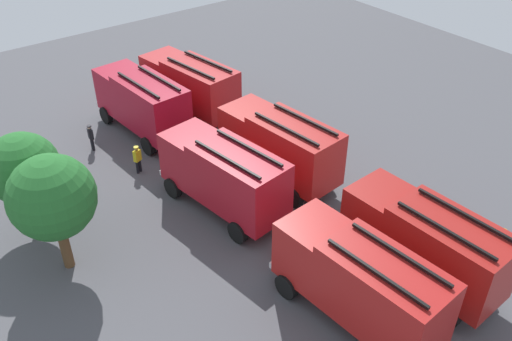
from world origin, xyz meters
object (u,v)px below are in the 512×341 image
object	(u,v)px
fire_truck_3	(359,280)
traffic_cone_1	(283,140)
tree_1	(23,169)
fire_truck_2	(190,84)
fire_truck_1	(280,144)
firefighter_2	(500,244)
fire_truck_4	(224,174)
fire_truck_5	(142,101)
firefighter_0	(91,136)
firefighter_1	(389,197)
traffic_cone_0	(289,220)
firefighter_3	(138,158)
fire_truck_0	(425,241)
tree_0	(52,198)

from	to	relation	value
fire_truck_3	traffic_cone_1	size ratio (longest dim) A/B	11.37
tree_1	traffic_cone_1	bearing A→B (deg)	-94.75
fire_truck_2	fire_truck_3	xyz separation A→B (m)	(-18.37, 3.74, 0.00)
traffic_cone_1	fire_truck_1	bearing A→B (deg)	137.04
firefighter_2	tree_1	distance (m)	21.45
fire_truck_2	fire_truck_4	size ratio (longest dim) A/B	1.00
firefighter_2	fire_truck_5	bearing A→B (deg)	-28.71
fire_truck_1	firefighter_0	bearing A→B (deg)	31.96
firefighter_1	traffic_cone_1	size ratio (longest dim) A/B	2.73
firefighter_0	traffic_cone_0	size ratio (longest dim) A/B	2.69
firefighter_1	firefighter_3	world-z (taller)	firefighter_1
fire_truck_3	firefighter_3	size ratio (longest dim) A/B	4.46
fire_truck_5	traffic_cone_0	distance (m)	12.38
fire_truck_5	fire_truck_3	bearing A→B (deg)	174.70
fire_truck_2	traffic_cone_0	world-z (taller)	fire_truck_2
fire_truck_2	traffic_cone_0	bearing A→B (deg)	162.05
fire_truck_2	tree_1	bearing A→B (deg)	105.78
fire_truck_0	fire_truck_1	xyz separation A→B (m)	(9.45, 0.01, 0.00)
traffic_cone_1	firefighter_3	bearing A→B (deg)	72.41
fire_truck_0	tree_1	bearing A→B (deg)	39.16
tree_0	fire_truck_4	bearing A→B (deg)	-96.25
fire_truck_1	firefighter_3	xyz separation A→B (m)	(5.09, 5.82, -1.23)
fire_truck_0	firefighter_3	distance (m)	15.72
traffic_cone_0	traffic_cone_1	xyz separation A→B (m)	(5.90, -4.45, 0.02)
firefighter_1	traffic_cone_1	bearing A→B (deg)	-163.68
firefighter_1	fire_truck_0	bearing A→B (deg)	-16.12
firefighter_3	traffic_cone_1	distance (m)	8.58
fire_truck_3	firefighter_1	distance (m)	7.31
fire_truck_5	fire_truck_2	bearing A→B (deg)	-90.79
fire_truck_0	fire_truck_2	world-z (taller)	same
firefighter_0	firefighter_3	distance (m)	3.91
fire_truck_4	traffic_cone_0	size ratio (longest dim) A/B	12.39
fire_truck_5	firefighter_2	xyz separation A→B (m)	(-19.65, -7.15, -1.14)
fire_truck_1	tree_1	distance (m)	12.50
firefighter_3	fire_truck_1	bearing A→B (deg)	-153.20
firefighter_0	tree_0	xyz separation A→B (m)	(-8.45, 4.79, 2.89)
fire_truck_4	fire_truck_5	world-z (taller)	same
fire_truck_1	fire_truck_5	world-z (taller)	same
firefighter_2	traffic_cone_0	distance (m)	9.49
firefighter_0	fire_truck_5	bearing A→B (deg)	5.59
fire_truck_0	fire_truck_4	distance (m)	9.80
firefighter_0	traffic_cone_0	bearing A→B (deg)	-61.58
firefighter_3	tree_1	distance (m)	6.72
fire_truck_1	firefighter_2	distance (m)	11.55
fire_truck_5	tree_0	distance (m)	11.83
firefighter_3	traffic_cone_1	xyz separation A→B (m)	(-2.59, -8.16, -0.59)
firefighter_2	firefighter_3	bearing A→B (deg)	-18.00
fire_truck_2	fire_truck_5	world-z (taller)	same
firefighter_1	tree_1	distance (m)	17.22
fire_truck_2	fire_truck_5	distance (m)	3.48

